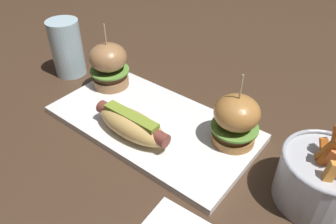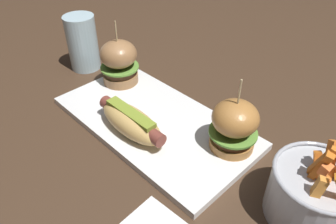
{
  "view_description": "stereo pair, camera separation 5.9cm",
  "coord_description": "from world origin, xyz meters",
  "px_view_note": "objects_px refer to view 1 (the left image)",
  "views": [
    {
      "loc": [
        0.33,
        -0.36,
        0.41
      ],
      "look_at": [
        0.04,
        0.0,
        0.05
      ],
      "focal_mm": 34.36,
      "sensor_mm": 36.0,
      "label": 1
    },
    {
      "loc": [
        0.37,
        -0.32,
        0.41
      ],
      "look_at": [
        0.04,
        0.0,
        0.05
      ],
      "focal_mm": 34.36,
      "sensor_mm": 36.0,
      "label": 2
    }
  ],
  "objects_px": {
    "slider_left": "(109,65)",
    "slider_right": "(236,120)",
    "fries_bucket": "(322,178)",
    "water_glass": "(67,48)",
    "hot_dog": "(132,124)",
    "platter_main": "(152,123)"
  },
  "relations": [
    {
      "from": "slider_left",
      "to": "slider_right",
      "type": "distance_m",
      "value": 0.31
    },
    {
      "from": "fries_bucket",
      "to": "slider_right",
      "type": "bearing_deg",
      "value": 171.29
    },
    {
      "from": "slider_left",
      "to": "water_glass",
      "type": "distance_m",
      "value": 0.14
    },
    {
      "from": "fries_bucket",
      "to": "hot_dog",
      "type": "bearing_deg",
      "value": -165.87
    },
    {
      "from": "platter_main",
      "to": "slider_right",
      "type": "xyz_separation_m",
      "value": [
        0.15,
        0.05,
        0.05
      ]
    },
    {
      "from": "hot_dog",
      "to": "fries_bucket",
      "type": "height_order",
      "value": "fries_bucket"
    },
    {
      "from": "slider_right",
      "to": "slider_left",
      "type": "bearing_deg",
      "value": -178.75
    },
    {
      "from": "platter_main",
      "to": "slider_left",
      "type": "bearing_deg",
      "value": 165.41
    },
    {
      "from": "platter_main",
      "to": "slider_right",
      "type": "bearing_deg",
      "value": 17.33
    },
    {
      "from": "platter_main",
      "to": "water_glass",
      "type": "distance_m",
      "value": 0.3
    },
    {
      "from": "hot_dog",
      "to": "slider_right",
      "type": "bearing_deg",
      "value": 34.0
    },
    {
      "from": "slider_right",
      "to": "fries_bucket",
      "type": "xyz_separation_m",
      "value": [
        0.16,
        -0.02,
        -0.01
      ]
    },
    {
      "from": "platter_main",
      "to": "hot_dog",
      "type": "bearing_deg",
      "value": -89.53
    },
    {
      "from": "slider_left",
      "to": "water_glass",
      "type": "bearing_deg",
      "value": -176.7
    },
    {
      "from": "fries_bucket",
      "to": "slider_left",
      "type": "bearing_deg",
      "value": 177.85
    },
    {
      "from": "platter_main",
      "to": "water_glass",
      "type": "height_order",
      "value": "water_glass"
    },
    {
      "from": "hot_dog",
      "to": "fries_bucket",
      "type": "bearing_deg",
      "value": 14.13
    },
    {
      "from": "platter_main",
      "to": "slider_right",
      "type": "height_order",
      "value": "slider_right"
    },
    {
      "from": "slider_left",
      "to": "slider_right",
      "type": "height_order",
      "value": "slider_left"
    },
    {
      "from": "platter_main",
      "to": "fries_bucket",
      "type": "distance_m",
      "value": 0.31
    },
    {
      "from": "slider_left",
      "to": "slider_right",
      "type": "relative_size",
      "value": 1.05
    },
    {
      "from": "slider_right",
      "to": "water_glass",
      "type": "distance_m",
      "value": 0.45
    }
  ]
}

